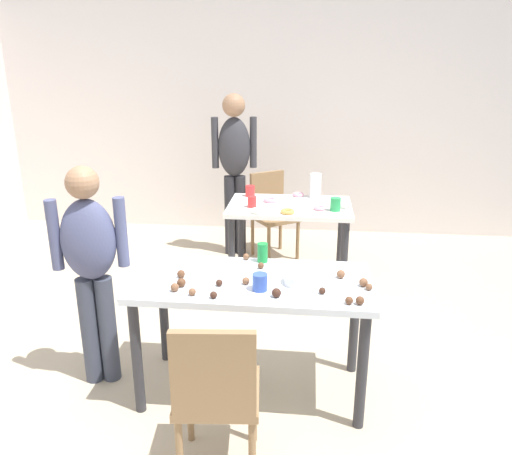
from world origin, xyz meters
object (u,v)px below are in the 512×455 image
(dining_table_far, at_px, (289,217))
(soda_can, at_px, (263,253))
(pitcher_far, at_px, (315,186))
(chair_far_table, at_px, (271,209))
(mixing_bowl, at_px, (301,278))
(person_adult_far, at_px, (234,160))
(chair_near_table, at_px, (216,391))
(person_girl_near, at_px, (91,260))
(dining_table_near, at_px, (252,295))

(dining_table_far, relative_size, soda_can, 8.80)
(pitcher_far, bearing_deg, chair_far_table, 136.30)
(dining_table_far, distance_m, soda_can, 1.34)
(dining_table_far, xyz_separation_m, pitcher_far, (0.22, 0.28, 0.23))
(mixing_bowl, distance_m, soda_can, 0.39)
(pitcher_far, bearing_deg, mixing_bowl, -92.42)
(person_adult_far, height_order, soda_can, person_adult_far)
(mixing_bowl, height_order, soda_can, soda_can)
(dining_table_far, distance_m, pitcher_far, 0.42)
(chair_far_table, xyz_separation_m, person_adult_far, (-0.38, 0.01, 0.51))
(soda_can, bearing_deg, pitcher_far, 78.29)
(dining_table_far, relative_size, person_adult_far, 0.65)
(chair_far_table, xyz_separation_m, pitcher_far, (0.43, -0.42, 0.36))
(chair_far_table, bearing_deg, soda_can, -87.08)
(dining_table_far, height_order, chair_near_table, chair_near_table)
(dining_table_far, relative_size, chair_far_table, 1.23)
(person_girl_near, bearing_deg, mixing_bowl, -1.22)
(chair_near_table, relative_size, person_girl_near, 0.62)
(dining_table_far, height_order, chair_far_table, chair_far_table)
(dining_table_near, bearing_deg, pitcher_far, 78.99)
(chair_far_table, bearing_deg, dining_table_near, -88.26)
(chair_far_table, distance_m, soda_can, 2.04)
(chair_far_table, xyz_separation_m, person_girl_near, (-0.90, -2.29, 0.33))
(dining_table_far, xyz_separation_m, person_girl_near, (-1.12, -1.60, 0.19))
(chair_near_table, relative_size, mixing_bowl, 4.39)
(soda_can, height_order, pitcher_far, pitcher_far)
(chair_near_table, relative_size, person_adult_far, 0.53)
(dining_table_far, height_order, pitcher_far, pitcher_far)
(chair_far_table, relative_size, soda_can, 7.13)
(dining_table_far, height_order, soda_can, soda_can)
(chair_near_table, height_order, soda_can, soda_can)
(person_girl_near, xyz_separation_m, person_adult_far, (0.52, 2.30, 0.17))
(person_adult_far, bearing_deg, soda_can, -76.66)
(person_girl_near, distance_m, pitcher_far, 2.30)
(person_adult_far, bearing_deg, pitcher_far, -27.53)
(dining_table_far, bearing_deg, pitcher_far, 51.44)
(person_girl_near, distance_m, mixing_bowl, 1.26)
(person_girl_near, bearing_deg, soda_can, 15.15)
(soda_can, bearing_deg, mixing_bowl, -49.87)
(chair_near_table, relative_size, chair_far_table, 1.00)
(chair_near_table, distance_m, mixing_bowl, 0.83)
(soda_can, bearing_deg, dining_table_far, 85.18)
(chair_far_table, bearing_deg, chair_near_table, -90.36)
(dining_table_far, xyz_separation_m, person_adult_far, (-0.59, 0.70, 0.37))
(person_girl_near, height_order, pitcher_far, person_girl_near)
(chair_near_table, xyz_separation_m, pitcher_far, (0.45, 2.59, 0.36))
(mixing_bowl, distance_m, pitcher_far, 1.90)
(mixing_bowl, relative_size, pitcher_far, 0.90)
(chair_far_table, relative_size, person_girl_near, 0.62)
(dining_table_near, distance_m, person_adult_far, 2.37)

